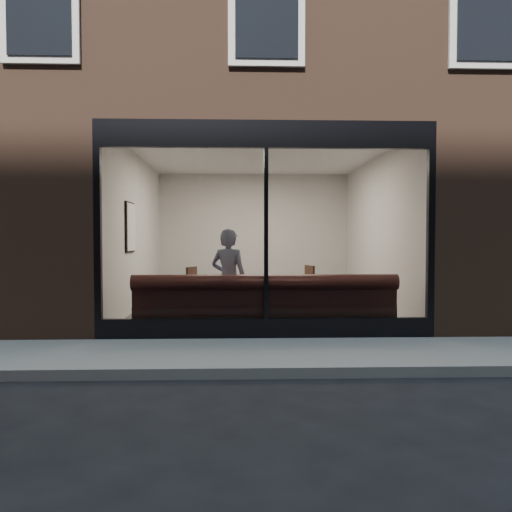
{
  "coord_description": "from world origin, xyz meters",
  "views": [
    {
      "loc": [
        -0.39,
        -5.27,
        1.48
      ],
      "look_at": [
        -0.14,
        2.4,
        1.21
      ],
      "focal_mm": 35.0,
      "sensor_mm": 36.0,
      "label": 1
    }
  ],
  "objects_px": {
    "cafe_table_left": "(182,282)",
    "cafe_table_right": "(340,282)",
    "person": "(229,280)",
    "cafe_chair_right": "(301,302)",
    "cafe_chair_left": "(183,304)",
    "banquette": "(265,319)"
  },
  "relations": [
    {
      "from": "banquette",
      "to": "cafe_chair_left",
      "type": "relative_size",
      "value": 10.67
    },
    {
      "from": "cafe_chair_left",
      "to": "cafe_chair_right",
      "type": "relative_size",
      "value": 0.95
    },
    {
      "from": "banquette",
      "to": "cafe_table_right",
      "type": "bearing_deg",
      "value": 29.79
    },
    {
      "from": "cafe_table_right",
      "to": "cafe_table_left",
      "type": "bearing_deg",
      "value": 179.58
    },
    {
      "from": "banquette",
      "to": "cafe_chair_right",
      "type": "relative_size",
      "value": 10.17
    },
    {
      "from": "person",
      "to": "cafe_chair_right",
      "type": "relative_size",
      "value": 4.17
    },
    {
      "from": "cafe_table_right",
      "to": "cafe_chair_left",
      "type": "distance_m",
      "value": 2.98
    },
    {
      "from": "cafe_table_left",
      "to": "cafe_chair_right",
      "type": "relative_size",
      "value": 1.59
    },
    {
      "from": "banquette",
      "to": "cafe_chair_left",
      "type": "height_order",
      "value": "banquette"
    },
    {
      "from": "cafe_table_left",
      "to": "cafe_table_right",
      "type": "xyz_separation_m",
      "value": [
        2.7,
        -0.02,
        0.0
      ]
    },
    {
      "from": "person",
      "to": "cafe_chair_right",
      "type": "bearing_deg",
      "value": -107.36
    },
    {
      "from": "person",
      "to": "cafe_table_left",
      "type": "xyz_separation_m",
      "value": [
        -0.8,
        0.51,
        -0.08
      ]
    },
    {
      "from": "banquette",
      "to": "cafe_chair_right",
      "type": "height_order",
      "value": "banquette"
    },
    {
      "from": "cafe_chair_left",
      "to": "person",
      "type": "bearing_deg",
      "value": 144.52
    },
    {
      "from": "cafe_table_right",
      "to": "cafe_chair_left",
      "type": "xyz_separation_m",
      "value": [
        -2.79,
        0.93,
        -0.5
      ]
    },
    {
      "from": "cafe_table_left",
      "to": "cafe_table_right",
      "type": "distance_m",
      "value": 2.7
    },
    {
      "from": "banquette",
      "to": "cafe_chair_left",
      "type": "bearing_deg",
      "value": 130.91
    },
    {
      "from": "cafe_table_left",
      "to": "cafe_chair_right",
      "type": "bearing_deg",
      "value": 28.76
    },
    {
      "from": "person",
      "to": "cafe_chair_right",
      "type": "xyz_separation_m",
      "value": [
        1.37,
        1.71,
        -0.58
      ]
    },
    {
      "from": "cafe_table_left",
      "to": "cafe_chair_right",
      "type": "height_order",
      "value": "cafe_table_left"
    },
    {
      "from": "cafe_table_left",
      "to": "cafe_chair_left",
      "type": "bearing_deg",
      "value": 95.93
    },
    {
      "from": "cafe_table_right",
      "to": "person",
      "type": "bearing_deg",
      "value": -165.42
    }
  ]
}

